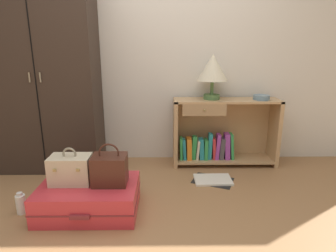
{
  "coord_description": "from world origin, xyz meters",
  "views": [
    {
      "loc": [
        0.14,
        -1.72,
        1.25
      ],
      "look_at": [
        0.17,
        0.84,
        0.55
      ],
      "focal_mm": 30.76,
      "sensor_mm": 36.0,
      "label": 1
    }
  ],
  "objects": [
    {
      "name": "ground_plane",
      "position": [
        0.0,
        0.0,
        0.0
      ],
      "size": [
        9.0,
        9.0,
        0.0
      ],
      "primitive_type": "plane",
      "color": "#9E7047"
    },
    {
      "name": "table_lamp",
      "position": [
        0.64,
        1.28,
        1.04
      ],
      "size": [
        0.32,
        0.32,
        0.47
      ],
      "color": "#4C7542",
      "rests_on": "bookshelf"
    },
    {
      "name": "bottle",
      "position": [
        -0.97,
        0.29,
        0.08
      ],
      "size": [
        0.07,
        0.07,
        0.17
      ],
      "color": "white",
      "rests_on": "ground_plane"
    },
    {
      "name": "wardrobe",
      "position": [
        -1.05,
        1.2,
        0.98
      ],
      "size": [
        1.03,
        0.47,
        1.97
      ],
      "color": "#33261E",
      "rests_on": "ground_plane"
    },
    {
      "name": "bookshelf",
      "position": [
        0.75,
        1.28,
        0.34
      ],
      "size": [
        1.12,
        0.33,
        0.72
      ],
      "color": "tan",
      "rests_on": "ground_plane"
    },
    {
      "name": "bowl",
      "position": [
        1.15,
        1.24,
        0.75
      ],
      "size": [
        0.17,
        0.17,
        0.05
      ],
      "primitive_type": "cylinder",
      "color": "slate",
      "rests_on": "bookshelf"
    },
    {
      "name": "back_wall",
      "position": [
        0.0,
        1.5,
        1.3
      ],
      "size": [
        6.4,
        0.1,
        2.6
      ],
      "primitive_type": "cube",
      "color": "silver",
      "rests_on": "ground_plane"
    },
    {
      "name": "suitcase_large",
      "position": [
        -0.45,
        0.31,
        0.11
      ],
      "size": [
        0.76,
        0.54,
        0.23
      ],
      "color": "#D1333D",
      "rests_on": "ground_plane"
    },
    {
      "name": "open_book_on_floor",
      "position": [
        0.61,
        0.83,
        0.01
      ],
      "size": [
        0.44,
        0.38,
        0.02
      ],
      "color": "white",
      "rests_on": "ground_plane"
    },
    {
      "name": "train_case",
      "position": [
        -0.58,
        0.35,
        0.34
      ],
      "size": [
        0.31,
        0.2,
        0.29
      ],
      "color": "beige",
      "rests_on": "suitcase_large"
    },
    {
      "name": "handbag",
      "position": [
        -0.28,
        0.33,
        0.35
      ],
      "size": [
        0.26,
        0.2,
        0.33
      ],
      "color": "#472319",
      "rests_on": "suitcase_large"
    }
  ]
}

